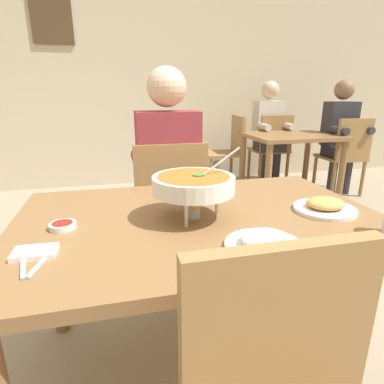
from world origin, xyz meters
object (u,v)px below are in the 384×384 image
appetizer_plate (325,206)px  chair_bg_right (229,148)px  dining_table_main (201,239)px  diner_main (167,166)px  rice_plate (265,243)px  curry_bowl (194,184)px  patron_bg_middle (341,131)px  patron_bg_left (269,127)px  sauce_dish (63,226)px  chair_bg_left (272,146)px  chair_bg_middle (346,153)px  dining_table_far (291,145)px  chair_diner_main (169,205)px

appetizer_plate → chair_bg_right: bearing=77.5°
dining_table_main → diner_main: diner_main is taller
rice_plate → curry_bowl: bearing=116.6°
curry_bowl → chair_bg_right: 2.94m
diner_main → patron_bg_middle: 2.66m
patron_bg_left → patron_bg_middle: bearing=-41.4°
sauce_dish → patron_bg_left: 3.46m
diner_main → rice_plate: size_ratio=5.46×
patron_bg_left → chair_bg_right: bearing=-176.3°
curry_bowl → patron_bg_middle: size_ratio=0.25×
sauce_dish → chair_bg_left: bearing=51.0°
chair_bg_middle → appetizer_plate: bearing=-130.6°
diner_main → appetizer_plate: bearing=-60.1°
diner_main → chair_bg_middle: size_ratio=1.46×
dining_table_main → patron_bg_left: 3.18m
dining_table_far → chair_bg_middle: 0.65m
rice_plate → chair_bg_right: size_ratio=0.27×
dining_table_main → sauce_dish: sauce_dish is taller
chair_bg_right → diner_main: bearing=-120.0°
appetizer_plate → chair_bg_middle: 2.77m
curry_bowl → patron_bg_middle: 3.17m
patron_bg_left → diner_main: bearing=-130.3°
patron_bg_left → dining_table_far: bearing=-89.2°
diner_main → chair_bg_middle: 2.62m
chair_bg_right → dining_table_far: bearing=-43.1°
dining_table_far → chair_bg_left: chair_bg_left is taller
dining_table_far → patron_bg_left: size_ratio=0.76×
sauce_dish → chair_diner_main: bearing=56.6°
curry_bowl → dining_table_far: 2.76m
chair_diner_main → chair_bg_middle: same height
rice_plate → chair_bg_right: 3.15m
diner_main → chair_bg_left: bearing=48.6°
dining_table_main → curry_bowl: size_ratio=4.13×
diner_main → patron_bg_left: 2.54m
dining_table_main → diner_main: size_ratio=1.05×
chair_diner_main → chair_bg_left: 2.58m
chair_diner_main → patron_bg_left: size_ratio=0.69×
curry_bowl → chair_bg_middle: curry_bowl is taller
rice_plate → patron_bg_left: bearing=63.1°
diner_main → rice_plate: diner_main is taller
dining_table_far → patron_bg_left: 0.57m
chair_diner_main → patron_bg_middle: (2.28, 1.41, 0.24)m
chair_diner_main → curry_bowl: (-0.03, -0.76, 0.34)m
rice_plate → appetizer_plate: 0.44m
appetizer_plate → chair_bg_middle: size_ratio=0.27×
appetizer_plate → chair_diner_main: bearing=120.9°
rice_plate → chair_bg_middle: chair_bg_middle is taller
patron_bg_left → patron_bg_middle: size_ratio=1.00×
appetizer_plate → patron_bg_left: patron_bg_left is taller
diner_main → chair_bg_right: 2.21m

